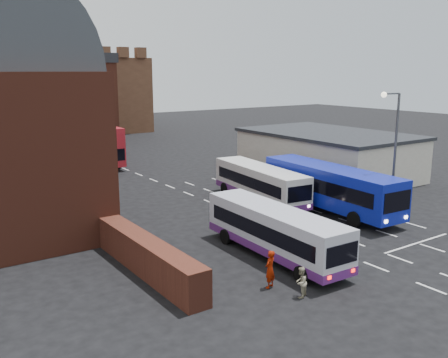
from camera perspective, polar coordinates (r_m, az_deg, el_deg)
ground at (r=30.12m, az=10.99°, el=-7.45°), size 180.00×180.00×0.00m
forecourt_wall at (r=25.65m, az=-8.70°, el=-8.78°), size 1.20×10.00×1.80m
cream_building at (r=49.54m, az=11.73°, el=2.87°), size 10.40×16.40×4.25m
brick_terrace at (r=67.36m, az=-22.37°, el=7.52°), size 22.00×10.00×11.00m
castle_keep at (r=89.73m, az=-17.70°, el=9.16°), size 22.00×22.00×12.00m
bus_white_outbound at (r=27.49m, az=5.81°, el=-5.68°), size 2.78×10.06×2.72m
bus_white_inbound at (r=38.80m, az=4.13°, el=-0.25°), size 3.45×10.42×2.79m
bus_blue at (r=36.89m, az=12.01°, el=-0.70°), size 3.54×12.11×3.27m
bus_red_double at (r=55.75m, az=-14.65°, el=3.95°), size 2.85×11.00×4.39m
street_lamp at (r=36.13m, az=18.73°, el=3.99°), size 1.77×0.38×8.69m
pedestrian_red at (r=23.94m, az=5.27°, el=-10.23°), size 0.79×0.66×1.83m
pedestrian_beige at (r=23.23m, az=8.79°, el=-11.58°), size 0.87×0.80×1.44m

